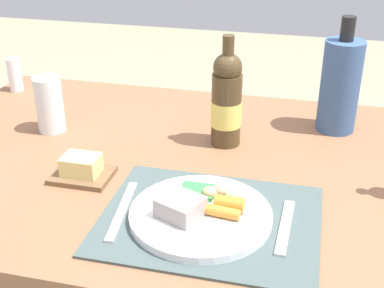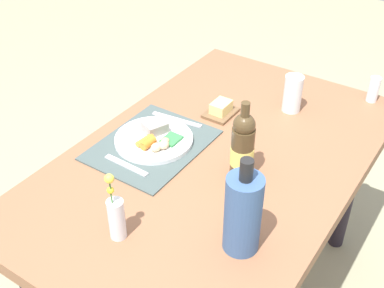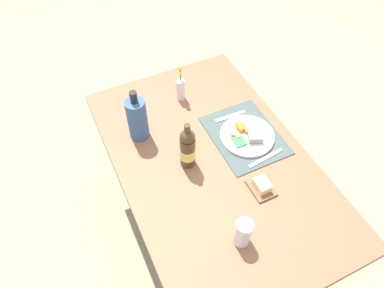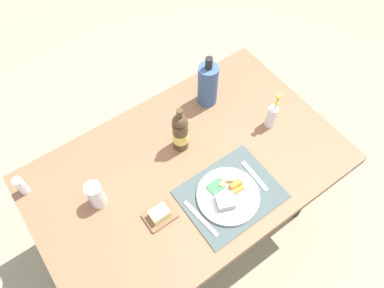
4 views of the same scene
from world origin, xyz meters
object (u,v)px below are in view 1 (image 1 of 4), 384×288
(water_tumbler, at_px, (50,108))
(cooler_bottle, at_px, (340,85))
(dining_table, at_px, (199,196))
(wine_bottle, at_px, (227,101))
(salt_shaker, at_px, (15,75))
(dinner_plate, at_px, (201,212))
(knife, at_px, (285,227))
(fork, at_px, (122,210))
(butter_dish, at_px, (82,169))

(water_tumbler, relative_size, cooler_bottle, 0.49)
(dining_table, height_order, wine_bottle, wine_bottle)
(dining_table, distance_m, wine_bottle, 0.24)
(cooler_bottle, relative_size, salt_shaker, 2.88)
(dinner_plate, height_order, wine_bottle, wine_bottle)
(knife, xyz_separation_m, salt_shaker, (-0.87, 0.54, 0.04))
(fork, distance_m, salt_shaker, 0.79)
(fork, bearing_deg, salt_shaker, 128.17)
(dining_table, relative_size, dinner_plate, 5.20)
(salt_shaker, bearing_deg, water_tumbler, -44.51)
(butter_dish, height_order, salt_shaker, salt_shaker)
(dining_table, distance_m, dinner_plate, 0.26)
(dining_table, relative_size, water_tumbler, 9.85)
(knife, relative_size, cooler_bottle, 0.59)
(fork, height_order, water_tumbler, water_tumbler)
(water_tumbler, height_order, cooler_bottle, cooler_bottle)
(dining_table, height_order, knife, knife)
(water_tumbler, distance_m, cooler_bottle, 0.75)
(water_tumbler, xyz_separation_m, wine_bottle, (0.46, 0.03, 0.05))
(dining_table, xyz_separation_m, knife, (0.22, -0.22, 0.10))
(knife, bearing_deg, wine_bottle, 119.41)
(dining_table, distance_m, salt_shaker, 0.75)
(knife, bearing_deg, fork, -174.64)
(cooler_bottle, bearing_deg, wine_bottle, -150.85)
(dining_table, xyz_separation_m, cooler_bottle, (0.31, 0.27, 0.21))
(dinner_plate, xyz_separation_m, fork, (-0.16, -0.01, -0.01))
(fork, relative_size, salt_shaker, 1.97)
(dining_table, bearing_deg, water_tumbler, 168.63)
(water_tumbler, xyz_separation_m, butter_dish, (0.18, -0.21, -0.04))
(knife, xyz_separation_m, butter_dish, (-0.45, 0.09, 0.01))
(cooler_bottle, bearing_deg, dinner_plate, -117.38)
(fork, distance_m, cooler_bottle, 0.66)
(butter_dish, height_order, cooler_bottle, cooler_bottle)
(dining_table, relative_size, wine_bottle, 5.23)
(dinner_plate, bearing_deg, knife, 2.10)
(dinner_plate, height_order, water_tumbler, water_tumbler)
(butter_dish, bearing_deg, cooler_bottle, 35.72)
(dining_table, xyz_separation_m, butter_dish, (-0.24, -0.13, 0.11))
(fork, bearing_deg, dinner_plate, -1.44)
(cooler_bottle, bearing_deg, dining_table, -139.24)
(fork, height_order, knife, same)
(dinner_plate, height_order, fork, dinner_plate)
(water_tumbler, relative_size, wine_bottle, 0.53)
(dining_table, xyz_separation_m, dinner_plate, (0.05, -0.22, 0.11))
(knife, bearing_deg, dinner_plate, -176.17)
(dinner_plate, xyz_separation_m, butter_dish, (-0.29, 0.10, 0.00))
(dinner_plate, distance_m, salt_shaker, 0.90)
(cooler_bottle, height_order, wine_bottle, cooler_bottle)
(fork, distance_m, wine_bottle, 0.40)
(knife, distance_m, cooler_bottle, 0.50)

